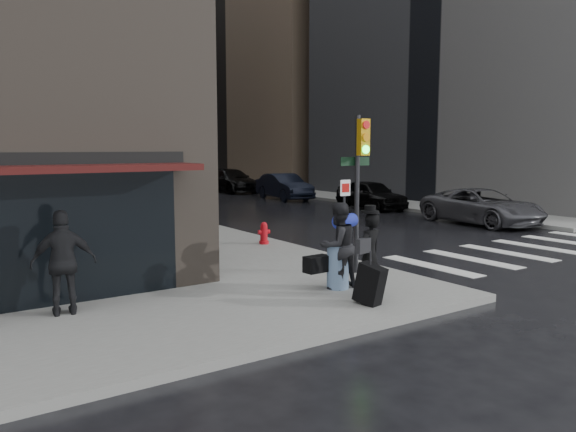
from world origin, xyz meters
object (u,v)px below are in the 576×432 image
(parked_car_1, at_px, (371,194))
(parked_car_2, at_px, (284,187))
(man_greycoat, at_px, (64,263))
(traffic_light, at_px, (358,172))
(parked_car_0, at_px, (482,207))
(man_jeans, at_px, (337,246))
(fire_hydrant, at_px, (264,234))
(man_overcoat, at_px, (369,259))
(parked_car_3, at_px, (231,181))
(parked_car_4, at_px, (197,177))

(parked_car_1, relative_size, parked_car_2, 0.92)
(man_greycoat, bearing_deg, traffic_light, -174.19)
(parked_car_0, bearing_deg, man_jeans, -151.78)
(man_jeans, height_order, parked_car_2, man_jeans)
(fire_hydrant, relative_size, parked_car_2, 0.14)
(man_overcoat, height_order, traffic_light, traffic_light)
(traffic_light, xyz_separation_m, parked_car_3, (9.56, 23.72, -1.69))
(man_jeans, xyz_separation_m, parked_car_4, (11.30, 31.02, -0.36))
(traffic_light, xyz_separation_m, parked_car_2, (9.50, 17.25, -1.71))
(parked_car_3, distance_m, parked_car_4, 6.49)
(man_overcoat, xyz_separation_m, parked_car_3, (10.76, 25.45, -0.13))
(man_greycoat, height_order, parked_car_1, man_greycoat)
(man_overcoat, height_order, parked_car_4, man_overcoat)
(man_overcoat, xyz_separation_m, parked_car_1, (11.49, 12.50, -0.19))
(parked_car_3, bearing_deg, man_jeans, -113.94)
(man_jeans, distance_m, man_greycoat, 5.16)
(fire_hydrant, relative_size, parked_car_1, 0.16)
(man_overcoat, height_order, parked_car_3, man_overcoat)
(man_jeans, relative_size, fire_hydrant, 2.69)
(man_jeans, height_order, parked_car_1, man_jeans)
(man_greycoat, bearing_deg, man_overcoat, 166.71)
(parked_car_4, bearing_deg, traffic_light, -112.08)
(man_jeans, relative_size, man_greycoat, 0.97)
(parked_car_1, xyz_separation_m, parked_car_3, (-0.73, 12.95, 0.06))
(man_jeans, relative_size, traffic_light, 0.49)
(fire_hydrant, height_order, parked_car_4, parked_car_4)
(man_jeans, distance_m, traffic_light, 2.06)
(parked_car_4, bearing_deg, man_jeans, -113.69)
(traffic_light, relative_size, parked_car_3, 0.68)
(man_greycoat, bearing_deg, parked_car_0, -157.17)
(parked_car_4, bearing_deg, fire_hydrant, -114.48)
(parked_car_3, bearing_deg, man_overcoat, -113.10)
(parked_car_0, bearing_deg, parked_car_2, 97.26)
(parked_car_0, distance_m, parked_car_1, 6.47)
(fire_hydrant, xyz_separation_m, parked_car_0, (9.92, -0.22, 0.25))
(man_overcoat, xyz_separation_m, parked_car_0, (11.41, 6.02, -0.21))
(man_jeans, relative_size, parked_car_3, 0.33)
(parked_car_4, bearing_deg, parked_car_1, -92.97)
(parked_car_1, bearing_deg, man_overcoat, -127.89)
(parked_car_0, relative_size, parked_car_1, 1.20)
(man_greycoat, bearing_deg, man_jeans, 175.77)
(man_greycoat, distance_m, parked_car_1, 19.53)
(traffic_light, bearing_deg, fire_hydrant, 88.86)
(parked_car_3, bearing_deg, fire_hydrant, -115.94)
(man_jeans, bearing_deg, parked_car_4, -113.30)
(fire_hydrant, xyz_separation_m, parked_car_4, (9.76, 25.68, 0.23))
(man_overcoat, relative_size, parked_car_0, 0.36)
(man_jeans, bearing_deg, fire_hydrant, -109.37)
(parked_car_0, xyz_separation_m, parked_car_1, (0.08, 6.47, 0.01))
(man_overcoat, xyz_separation_m, fire_hydrant, (1.49, 6.24, -0.46))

